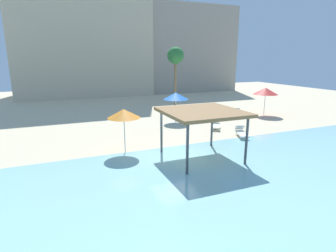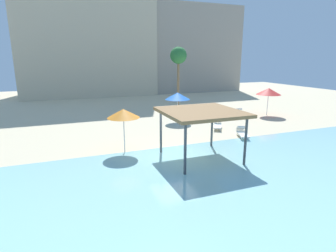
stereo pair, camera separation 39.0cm
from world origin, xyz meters
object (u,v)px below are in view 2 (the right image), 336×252
at_px(lounge_chair_2, 242,133).
at_px(palm_tree_1, 178,57).
at_px(shade_pavilion, 201,114).
at_px(lounge_chair_3, 218,125).
at_px(beach_umbrella_red_2, 269,91).
at_px(beach_umbrella_blue_0, 178,96).
at_px(lounge_chair_0, 241,113).
at_px(beach_umbrella_orange_3, 123,113).

height_order(lounge_chair_2, palm_tree_1, palm_tree_1).
bearing_deg(shade_pavilion, lounge_chair_3, 51.06).
xyz_separation_m(shade_pavilion, lounge_chair_2, (4.94, 2.82, -2.31)).
relative_size(shade_pavilion, beach_umbrella_red_2, 1.52).
bearing_deg(beach_umbrella_blue_0, lounge_chair_2, -68.76).
height_order(beach_umbrella_red_2, palm_tree_1, palm_tree_1).
relative_size(lounge_chair_0, palm_tree_1, 0.29).
bearing_deg(lounge_chair_0, lounge_chair_3, -41.47).
distance_m(beach_umbrella_blue_0, lounge_chair_0, 7.01).
height_order(beach_umbrella_blue_0, beach_umbrella_orange_3, beach_umbrella_orange_3).
xyz_separation_m(shade_pavilion, lounge_chair_3, (4.57, 5.66, -2.31)).
relative_size(beach_umbrella_blue_0, palm_tree_1, 0.39).
xyz_separation_m(beach_umbrella_orange_3, palm_tree_1, (9.37, 13.64, 3.30)).
xyz_separation_m(beach_umbrella_red_2, lounge_chair_0, (-2.82, 0.49, -2.09)).
bearing_deg(beach_umbrella_orange_3, beach_umbrella_red_2, 20.42).
height_order(beach_umbrella_red_2, lounge_chair_3, beach_umbrella_red_2).
xyz_separation_m(lounge_chair_2, lounge_chair_3, (-0.37, 2.84, 0.00)).
bearing_deg(shade_pavilion, palm_tree_1, 71.08).
height_order(beach_umbrella_blue_0, lounge_chair_3, beach_umbrella_blue_0).
distance_m(beach_umbrella_red_2, lounge_chair_3, 8.22).
relative_size(lounge_chair_2, lounge_chair_3, 1.03).
bearing_deg(shade_pavilion, lounge_chair_2, 29.68).
relative_size(beach_umbrella_orange_3, lounge_chair_2, 1.37).
relative_size(shade_pavilion, beach_umbrella_orange_3, 1.55).
height_order(beach_umbrella_orange_3, lounge_chair_0, beach_umbrella_orange_3).
distance_m(shade_pavilion, lounge_chair_0, 13.05).
distance_m(shade_pavilion, beach_umbrella_blue_0, 9.49).
distance_m(lounge_chair_2, lounge_chair_3, 2.87).
bearing_deg(palm_tree_1, beach_umbrella_red_2, -50.29).
relative_size(beach_umbrella_blue_0, lounge_chair_0, 1.34).
bearing_deg(beach_umbrella_orange_3, beach_umbrella_blue_0, 46.24).
bearing_deg(lounge_chair_0, beach_umbrella_red_2, 93.10).
bearing_deg(palm_tree_1, lounge_chair_0, -63.50).
bearing_deg(beach_umbrella_blue_0, lounge_chair_0, -1.57).
xyz_separation_m(beach_umbrella_blue_0, lounge_chair_3, (2.10, -3.50, -2.01)).
height_order(beach_umbrella_red_2, lounge_chair_2, beach_umbrella_red_2).
relative_size(shade_pavilion, palm_tree_1, 0.61).
distance_m(lounge_chair_0, palm_tree_1, 9.76).
relative_size(beach_umbrella_red_2, lounge_chair_0, 1.39).
bearing_deg(lounge_chair_2, beach_umbrella_red_2, 151.46).
relative_size(shade_pavilion, beach_umbrella_blue_0, 1.59).
xyz_separation_m(lounge_chair_0, lounge_chair_2, (-4.25, -6.16, 0.00)).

